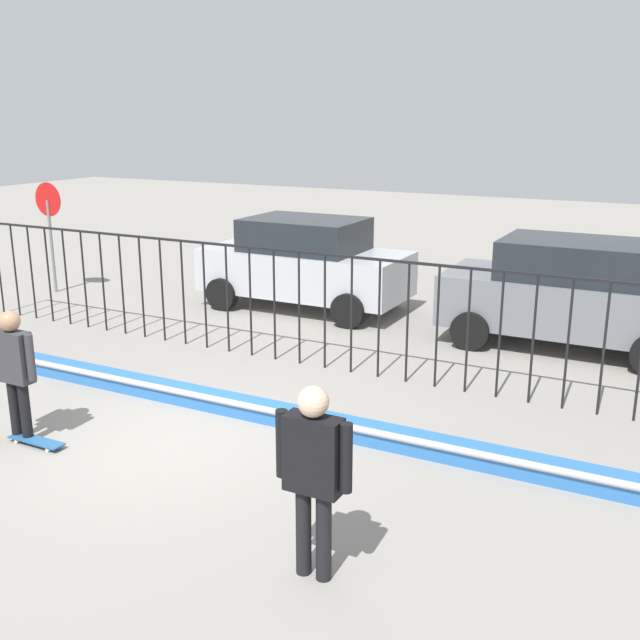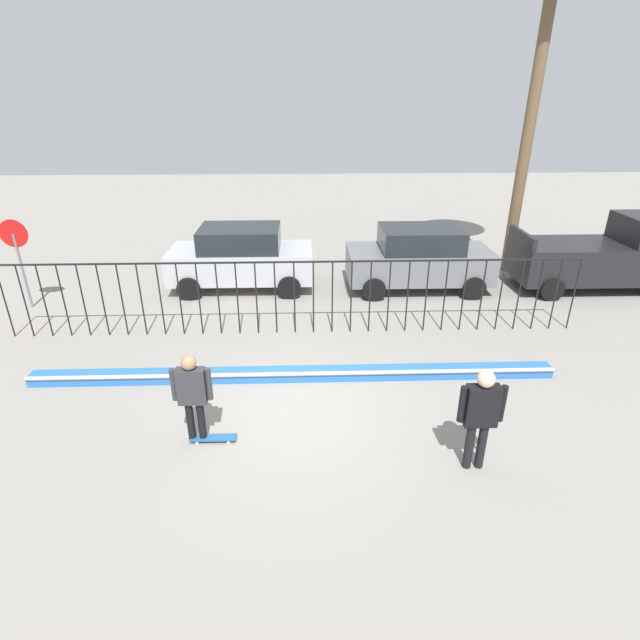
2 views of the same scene
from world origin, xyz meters
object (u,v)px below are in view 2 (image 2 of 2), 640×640
skateboard (213,438)px  pickup_truck (601,256)px  stop_sign (18,252)px  parked_car_gray (419,258)px  skateboarder (192,391)px  camera_operator (481,411)px  parked_car_silver (241,257)px

skateboard → pickup_truck: size_ratio=0.17×
skateboard → stop_sign: (-6.11, 6.14, 1.56)m
skateboard → stop_sign: size_ratio=0.32×
skateboard → parked_car_gray: (5.11, 7.24, 0.91)m
parked_car_gray → skateboarder: bearing=-131.3°
skateboard → camera_operator: size_ratio=0.44×
camera_operator → pickup_truck: (6.31, 7.88, -0.04)m
camera_operator → pickup_truck: pickup_truck is taller
parked_car_silver → pickup_truck: 10.93m
pickup_truck → stop_sign: 16.78m
skateboarder → skateboard: (0.27, -0.03, -0.95)m
camera_operator → stop_sign: 12.53m
skateboarder → parked_car_gray: 9.00m
camera_operator → skateboarder: bearing=21.5°
parked_car_silver → skateboard: bearing=-83.6°
skateboard → pickup_truck: 12.82m
parked_car_gray → pickup_truck: 5.53m
pickup_truck → stop_sign: (-16.75, -0.95, 0.58)m
parked_car_gray → pickup_truck: bearing=-6.2°
parked_car_gray → pickup_truck: size_ratio=0.91×
parked_car_silver → stop_sign: bearing=-162.6°
skateboarder → parked_car_gray: (5.38, 7.21, -0.04)m
parked_car_silver → parked_car_gray: bearing=1.6°
camera_operator → parked_car_gray: parked_car_gray is taller
stop_sign → skateboarder: bearing=-46.3°
skateboarder → camera_operator: bearing=2.3°
camera_operator → parked_car_silver: size_ratio=0.42×
skateboarder → parked_car_silver: 7.46m
skateboarder → skateboard: 0.99m
parked_car_gray → skateboard: bearing=-129.8°
skateboarder → parked_car_silver: size_ratio=0.39×
parked_car_silver → parked_car_gray: (5.39, -0.25, 0.00)m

